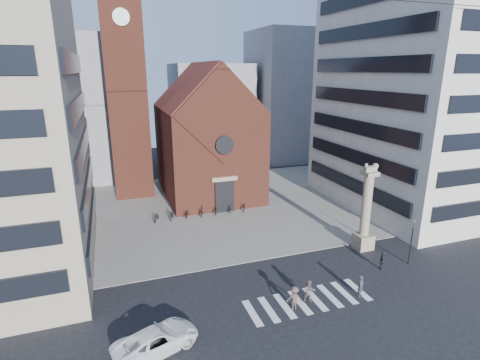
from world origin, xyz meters
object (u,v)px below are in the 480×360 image
(white_car, at_px, (156,340))
(pedestrian_0, at_px, (361,286))
(pedestrian_2, at_px, (383,261))
(scooter_0, at_px, (156,217))
(pedestrian_1, at_px, (309,291))
(traffic_light, at_px, (411,241))
(lion_column, at_px, (366,216))

(white_car, height_order, pedestrian_0, pedestrian_0)
(pedestrian_0, height_order, pedestrian_2, pedestrian_0)
(pedestrian_2, bearing_deg, white_car, 124.20)
(pedestrian_0, distance_m, pedestrian_2, 5.09)
(pedestrian_0, relative_size, scooter_0, 0.95)
(pedestrian_0, bearing_deg, pedestrian_1, 134.93)
(pedestrian_2, bearing_deg, pedestrian_0, 147.05)
(traffic_light, bearing_deg, lion_column, 116.46)
(pedestrian_0, height_order, pedestrian_1, pedestrian_1)
(lion_column, relative_size, pedestrian_1, 4.72)
(lion_column, bearing_deg, scooter_0, 143.56)
(lion_column, relative_size, scooter_0, 4.61)
(pedestrian_2, height_order, scooter_0, pedestrian_2)
(traffic_light, bearing_deg, pedestrian_0, -158.94)
(white_car, height_order, pedestrian_2, pedestrian_2)
(white_car, bearing_deg, pedestrian_2, -100.41)
(lion_column, distance_m, pedestrian_0, 9.00)
(traffic_light, bearing_deg, white_car, -171.37)
(traffic_light, relative_size, pedestrian_1, 2.34)
(lion_column, bearing_deg, pedestrian_0, -127.91)
(lion_column, relative_size, traffic_light, 2.02)
(lion_column, bearing_deg, pedestrian_1, -146.91)
(traffic_light, relative_size, pedestrian_0, 2.41)
(pedestrian_0, relative_size, pedestrian_1, 0.97)
(white_car, relative_size, pedestrian_0, 3.04)
(scooter_0, bearing_deg, pedestrian_1, -45.04)
(traffic_light, relative_size, pedestrian_2, 2.47)
(traffic_light, distance_m, pedestrian_0, 7.94)
(lion_column, xyz_separation_m, pedestrian_0, (-5.30, -6.81, -2.56))
(pedestrian_1, distance_m, scooter_0, 21.67)
(lion_column, distance_m, scooter_0, 23.04)
(pedestrian_2, bearing_deg, scooter_0, 69.06)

